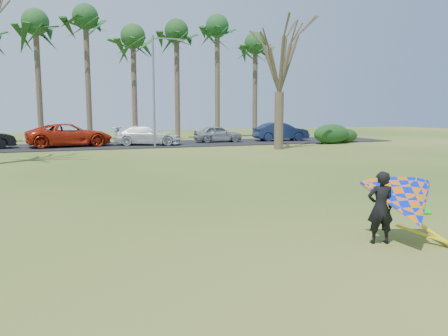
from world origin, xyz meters
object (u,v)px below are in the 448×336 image
object	(u,v)px
car_4	(218,134)
streetlight	(156,86)
car_5	(281,132)
bare_tree_right	(280,54)
car_2	(70,135)
kite_flyer	(405,204)
car_3	(148,135)

from	to	relation	value
car_4	streetlight	bearing A→B (deg)	123.99
streetlight	car_5	world-z (taller)	streetlight
bare_tree_right	car_4	distance (m)	9.54
bare_tree_right	streetlight	size ratio (longest dim) A/B	1.15
car_2	streetlight	bearing A→B (deg)	-123.35
car_5	kite_flyer	xyz separation A→B (m)	(-11.63, -27.64, -0.01)
bare_tree_right	car_2	distance (m)	16.38
car_5	kite_flyer	world-z (taller)	kite_flyer
bare_tree_right	car_4	world-z (taller)	bare_tree_right
streetlight	car_3	distance (m)	4.29
car_3	car_5	world-z (taller)	car_5
car_5	bare_tree_right	bearing A→B (deg)	156.71
car_3	kite_flyer	world-z (taller)	kite_flyer
streetlight	car_2	bearing A→B (deg)	154.91
bare_tree_right	car_2	xyz separation A→B (m)	(-13.79, 6.79, -5.66)
streetlight	car_2	world-z (taller)	streetlight
bare_tree_right	kite_flyer	bearing A→B (deg)	-110.69
car_5	car_3	bearing A→B (deg)	99.11
car_2	car_3	world-z (taller)	car_2
car_2	kite_flyer	bearing A→B (deg)	-175.94
car_4	car_2	bearing A→B (deg)	97.15
car_4	car_5	distance (m)	5.81
car_3	kite_flyer	distance (m)	26.88
car_3	bare_tree_right	bearing A→B (deg)	-109.56
car_2	car_4	world-z (taller)	car_2
bare_tree_right	streetlight	world-z (taller)	bare_tree_right
car_3	kite_flyer	xyz separation A→B (m)	(0.30, -26.88, 0.04)
car_4	car_3	bearing A→B (deg)	104.60
bare_tree_right	car_3	world-z (taller)	bare_tree_right
car_2	kite_flyer	size ratio (longest dim) A/B	2.55
car_3	car_5	bearing A→B (deg)	-68.37
car_3	kite_flyer	bearing A→B (deg)	-161.38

